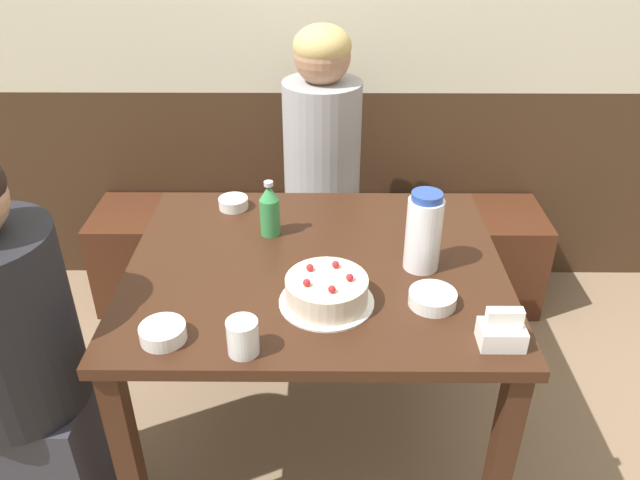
# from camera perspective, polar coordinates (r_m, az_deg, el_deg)

# --- Properties ---
(ground_plane) EXTENTS (12.00, 12.00, 0.00)m
(ground_plane) POSITION_cam_1_polar(r_m,az_deg,el_deg) (2.33, -0.34, -17.21)
(ground_plane) COLOR #846B51
(back_wall) EXTENTS (4.80, 0.04, 2.50)m
(back_wall) POSITION_cam_1_polar(r_m,az_deg,el_deg) (2.64, -0.14, 20.48)
(back_wall) COLOR #3D2819
(back_wall) RESTS_ON ground_plane
(bench_seat) EXTENTS (1.97, 0.38, 0.44)m
(bench_seat) POSITION_cam_1_polar(r_m,az_deg,el_deg) (2.82, -0.15, -1.43)
(bench_seat) COLOR #472314
(bench_seat) RESTS_ON ground_plane
(dining_table) EXTENTS (1.11, 0.92, 0.72)m
(dining_table) POSITION_cam_1_polar(r_m,az_deg,el_deg) (1.90, -0.40, -4.54)
(dining_table) COLOR #381E11
(dining_table) RESTS_ON ground_plane
(birthday_cake) EXTENTS (0.26, 0.26, 0.10)m
(birthday_cake) POSITION_cam_1_polar(r_m,az_deg,el_deg) (1.67, 0.61, -4.70)
(birthday_cake) COLOR white
(birthday_cake) RESTS_ON dining_table
(water_pitcher) EXTENTS (0.10, 0.10, 0.24)m
(water_pitcher) POSITION_cam_1_polar(r_m,az_deg,el_deg) (1.80, 9.45, 0.75)
(water_pitcher) COLOR white
(water_pitcher) RESTS_ON dining_table
(soju_bottle) EXTENTS (0.06, 0.06, 0.18)m
(soju_bottle) POSITION_cam_1_polar(r_m,az_deg,el_deg) (1.96, -4.62, 2.78)
(soju_bottle) COLOR #388E4C
(soju_bottle) RESTS_ON dining_table
(napkin_holder) EXTENTS (0.11, 0.08, 0.11)m
(napkin_holder) POSITION_cam_1_polar(r_m,az_deg,el_deg) (1.60, 16.29, -8.04)
(napkin_holder) COLOR white
(napkin_holder) RESTS_ON dining_table
(bowl_soup_white) EXTENTS (0.10, 0.10, 0.04)m
(bowl_soup_white) POSITION_cam_1_polar(r_m,az_deg,el_deg) (2.16, -7.92, 3.37)
(bowl_soup_white) COLOR white
(bowl_soup_white) RESTS_ON dining_table
(bowl_rice_small) EXTENTS (0.13, 0.13, 0.04)m
(bowl_rice_small) POSITION_cam_1_polar(r_m,az_deg,el_deg) (1.70, 10.24, -5.27)
(bowl_rice_small) COLOR white
(bowl_rice_small) RESTS_ON dining_table
(bowl_side_dish) EXTENTS (0.12, 0.12, 0.04)m
(bowl_side_dish) POSITION_cam_1_polar(r_m,az_deg,el_deg) (1.61, -14.17, -8.22)
(bowl_side_dish) COLOR white
(bowl_side_dish) RESTS_ON dining_table
(glass_water_tall) EXTENTS (0.08, 0.08, 0.09)m
(glass_water_tall) POSITION_cam_1_polar(r_m,az_deg,el_deg) (1.52, -7.07, -8.78)
(glass_water_tall) COLOR silver
(glass_water_tall) RESTS_ON dining_table
(person_teal_shirt) EXTENTS (0.36, 0.36, 1.19)m
(person_teal_shirt) POSITION_cam_1_polar(r_m,az_deg,el_deg) (1.91, -26.21, -9.73)
(person_teal_shirt) COLOR #33333D
(person_teal_shirt) RESTS_ON ground_plane
(person_pale_blue_shirt) EXTENTS (0.30, 0.34, 1.26)m
(person_pale_blue_shirt) POSITION_cam_1_polar(r_m,az_deg,el_deg) (2.54, 0.18, 4.47)
(person_pale_blue_shirt) COLOR #33333D
(person_pale_blue_shirt) RESTS_ON ground_plane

